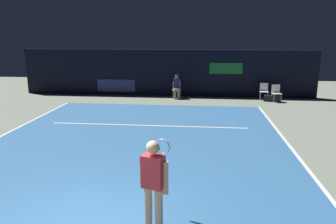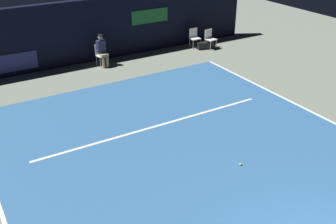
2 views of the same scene
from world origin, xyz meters
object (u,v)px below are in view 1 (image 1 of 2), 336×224
courtside_chair_near (276,92)px  tennis_ball (160,152)px  line_judge_on_chair (177,86)px  courtside_chair_far (264,90)px  tennis_player (154,183)px  equipment_bag (272,98)px

courtside_chair_near → tennis_ball: courtside_chair_near is taller
line_judge_on_chair → courtside_chair_far: 4.68m
courtside_chair_near → tennis_ball: 9.64m
line_judge_on_chair → tennis_player: bearing=-87.3°
tennis_ball → equipment_bag: bearing=59.6°
tennis_player → courtside_chair_near: size_ratio=1.97×
line_judge_on_chair → courtside_chair_near: line_judge_on_chair is taller
line_judge_on_chair → tennis_ball: line_judge_on_chair is taller
tennis_player → courtside_chair_far: (4.09, 12.74, -0.49)m
courtside_chair_near → equipment_bag: 0.39m
courtside_chair_near → courtside_chair_far: size_ratio=1.00×
courtside_chair_far → equipment_bag: size_ratio=1.05×
tennis_player → line_judge_on_chair: bearing=92.7°
courtside_chair_near → courtside_chair_far: (-0.53, 0.50, 0.00)m
tennis_player → equipment_bag: size_ratio=2.06×
line_judge_on_chair → equipment_bag: 5.07m
tennis_player → courtside_chair_near: tennis_player is taller
courtside_chair_far → line_judge_on_chair: bearing=-178.4°
line_judge_on_chair → tennis_ball: (0.18, -8.59, -0.64)m
courtside_chair_far → tennis_player: bearing=-107.8°
courtside_chair_near → tennis_player: bearing=-110.7°
courtside_chair_near → tennis_ball: size_ratio=12.94×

